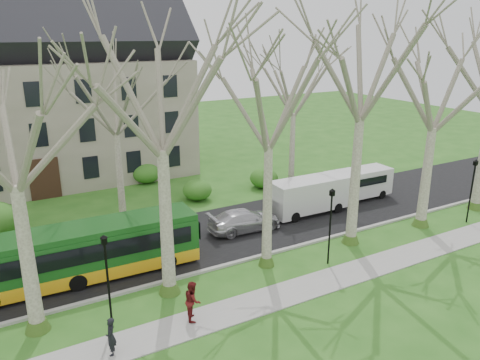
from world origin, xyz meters
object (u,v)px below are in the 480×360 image
object	(u,v)px
sedan	(245,220)
van_a	(309,196)
bus_follow	(84,252)
pedestrian_a	(111,336)
van_b	(358,184)
pedestrian_b	(193,300)

from	to	relation	value
sedan	van_a	size ratio (longest dim) A/B	0.84
bus_follow	sedan	world-z (taller)	bus_follow
bus_follow	van_a	bearing A→B (deg)	7.55
sedan	pedestrian_a	size ratio (longest dim) A/B	3.01
bus_follow	van_a	distance (m)	15.79
van_b	pedestrian_b	world-z (taller)	van_b
pedestrian_a	van_a	bearing A→B (deg)	136.94
van_b	pedestrian_b	bearing A→B (deg)	-153.19
bus_follow	van_b	distance (m)	20.87
bus_follow	pedestrian_b	world-z (taller)	bus_follow
van_b	van_a	bearing A→B (deg)	-172.57
pedestrian_b	sedan	bearing A→B (deg)	-23.49
sedan	van_a	world-z (taller)	van_a
sedan	pedestrian_a	distance (m)	13.29
pedestrian_a	bus_follow	bearing A→B (deg)	-164.05
sedan	pedestrian_b	world-z (taller)	pedestrian_b
sedan	van_a	bearing A→B (deg)	-82.92
bus_follow	van_b	size ratio (longest dim) A/B	2.24
bus_follow	van_a	size ratio (longest dim) A/B	2.06
van_a	van_b	distance (m)	5.09
van_a	pedestrian_b	size ratio (longest dim) A/B	3.10
bus_follow	pedestrian_a	size ratio (longest dim) A/B	7.36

